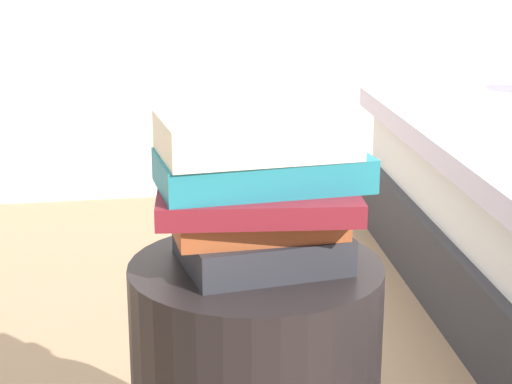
# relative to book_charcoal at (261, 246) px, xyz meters

# --- Properties ---
(book_charcoal) EXTENTS (0.25, 0.22, 0.05)m
(book_charcoal) POSITION_rel_book_charcoal_xyz_m (0.00, 0.00, 0.00)
(book_charcoal) COLOR #28282D
(book_charcoal) RESTS_ON side_table
(book_rust) EXTENTS (0.25, 0.17, 0.04)m
(book_rust) POSITION_rel_book_charcoal_xyz_m (-0.01, -0.01, 0.04)
(book_rust) COLOR #994723
(book_rust) RESTS_ON book_charcoal
(book_maroon) EXTENTS (0.31, 0.23, 0.03)m
(book_maroon) POSITION_rel_book_charcoal_xyz_m (-0.00, -0.02, 0.08)
(book_maroon) COLOR maroon
(book_maroon) RESTS_ON book_rust
(book_teal) EXTENTS (0.31, 0.19, 0.05)m
(book_teal) POSITION_rel_book_charcoal_xyz_m (0.00, -0.01, 0.12)
(book_teal) COLOR #1E727F
(book_teal) RESTS_ON book_maroon
(book_cream) EXTENTS (0.29, 0.19, 0.06)m
(book_cream) POSITION_rel_book_charcoal_xyz_m (-0.00, -0.01, 0.17)
(book_cream) COLOR beige
(book_cream) RESTS_ON book_teal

